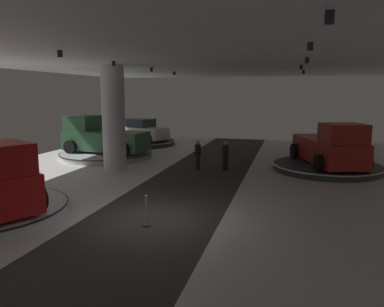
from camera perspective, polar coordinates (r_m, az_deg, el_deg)
The scene contains 12 objects.
ground at distance 12.30m, azimuth -6.17°, elevation -10.21°, with size 24.00×44.00×0.06m.
ceiling_with_spotlights at distance 11.69m, azimuth -6.67°, elevation 16.50°, with size 24.00×44.00×0.39m.
column_left at distance 19.54m, azimuth -12.07°, elevation 5.25°, with size 1.19×1.19×5.50m.
display_platform_far_right at distance 20.91m, azimuth 20.16°, elevation -1.95°, with size 5.68×5.68×0.34m.
pickup_truck_far_right at distance 20.45m, azimuth 20.68°, elevation 0.86°, with size 3.87×5.69×2.30m.
display_platform_deep_left at distance 29.46m, azimuth -7.69°, elevation 1.72°, with size 5.18×5.18×0.37m.
display_car_deep_left at distance 29.37m, azimuth -7.77°, elevation 3.53°, with size 4.56×3.28×1.71m.
display_platform_far_left at distance 24.10m, azimuth -13.13°, elevation -0.17°, with size 5.79×5.79×0.35m.
pickup_truck_far_left at distance 24.12m, azimuth -13.87°, elevation 2.43°, with size 5.46×3.02×2.30m.
visitor_walking_near at distance 19.64m, azimuth 0.93°, elevation 0.05°, with size 0.32×0.32×1.59m.
visitor_walking_far at distance 19.48m, azimuth 5.21°, elevation -0.06°, with size 0.32×0.32×1.59m.
stanchion_a at distance 11.62m, azimuth -7.10°, elevation -9.37°, with size 0.28×0.28×1.01m.
Camera 1 is at (4.21, -10.80, 4.09)m, focal length 34.36 mm.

